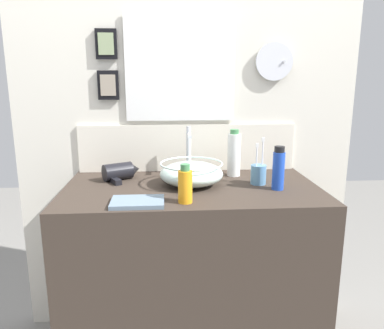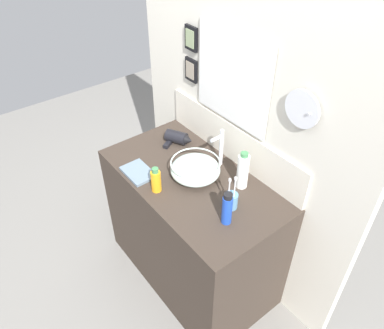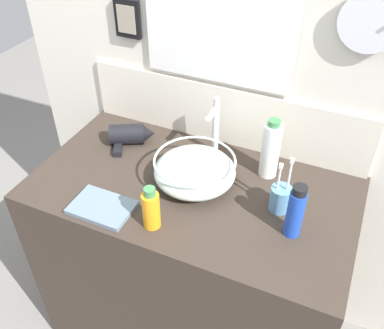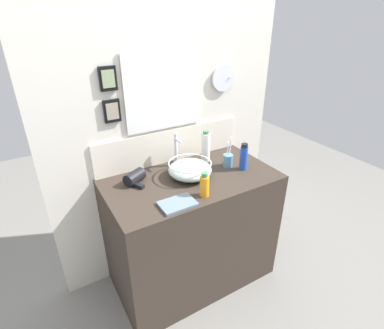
{
  "view_description": "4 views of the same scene",
  "coord_description": "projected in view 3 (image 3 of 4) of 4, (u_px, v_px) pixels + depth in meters",
  "views": [
    {
      "loc": [
        -0.11,
        -1.58,
        1.33
      ],
      "look_at": [
        0.0,
        0.0,
        0.96
      ],
      "focal_mm": 35.0,
      "sensor_mm": 36.0,
      "label": 1
    },
    {
      "loc": [
        1.26,
        -0.98,
        2.25
      ],
      "look_at": [
        0.0,
        0.0,
        0.96
      ],
      "focal_mm": 35.0,
      "sensor_mm": 36.0,
      "label": 2
    },
    {
      "loc": [
        0.45,
        -1.01,
        1.85
      ],
      "look_at": [
        0.0,
        0.0,
        0.96
      ],
      "focal_mm": 40.0,
      "sensor_mm": 36.0,
      "label": 3
    },
    {
      "loc": [
        -0.86,
        -1.45,
        1.83
      ],
      "look_at": [
        0.0,
        0.0,
        0.96
      ],
      "focal_mm": 28.0,
      "sensor_mm": 36.0,
      "label": 4
    }
  ],
  "objects": [
    {
      "name": "glass_bowl_sink",
      "position": [
        196.0,
        171.0,
        1.46
      ],
      "size": [
        0.28,
        0.28,
        0.1
      ],
      "color": "silver",
      "rests_on": "vanity_counter"
    },
    {
      "name": "toothbrush_cup",
      "position": [
        280.0,
        198.0,
        1.37
      ],
      "size": [
        0.07,
        0.07,
        0.21
      ],
      "color": "#598CB2",
      "rests_on": "vanity_counter"
    },
    {
      "name": "ground_plane",
      "position": [
        192.0,
        323.0,
        2.02
      ],
      "size": [
        6.0,
        6.0,
        0.0
      ],
      "primitive_type": "plane",
      "color": "gray"
    },
    {
      "name": "soap_dispenser",
      "position": [
        270.0,
        150.0,
        1.47
      ],
      "size": [
        0.06,
        0.06,
        0.23
      ],
      "color": "white",
      "rests_on": "vanity_counter"
    },
    {
      "name": "shampoo_bottle",
      "position": [
        295.0,
        212.0,
        1.26
      ],
      "size": [
        0.05,
        0.05,
        0.19
      ],
      "color": "blue",
      "rests_on": "vanity_counter"
    },
    {
      "name": "lotion_bottle",
      "position": [
        151.0,
        209.0,
        1.3
      ],
      "size": [
        0.05,
        0.05,
        0.15
      ],
      "color": "orange",
      "rests_on": "vanity_counter"
    },
    {
      "name": "hair_drier",
      "position": [
        131.0,
        135.0,
        1.66
      ],
      "size": [
        0.19,
        0.19,
        0.08
      ],
      "color": "black",
      "rests_on": "vanity_counter"
    },
    {
      "name": "faucet",
      "position": [
        216.0,
        125.0,
        1.54
      ],
      "size": [
        0.02,
        0.09,
        0.24
      ],
      "color": "silver",
      "rests_on": "vanity_counter"
    },
    {
      "name": "hand_towel",
      "position": [
        102.0,
        207.0,
        1.39
      ],
      "size": [
        0.2,
        0.14,
        0.02
      ],
      "primitive_type": "cube",
      "color": "slate",
      "rests_on": "vanity_counter"
    },
    {
      "name": "back_panel",
      "position": [
        230.0,
        67.0,
        1.53
      ],
      "size": [
        1.72,
        0.1,
        2.32
      ],
      "color": "silver",
      "rests_on": "ground"
    },
    {
      "name": "vanity_counter",
      "position": [
        192.0,
        265.0,
        1.75
      ],
      "size": [
        1.12,
        0.61,
        0.86
      ],
      "primitive_type": "cube",
      "color": "#382D26",
      "rests_on": "ground"
    }
  ]
}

